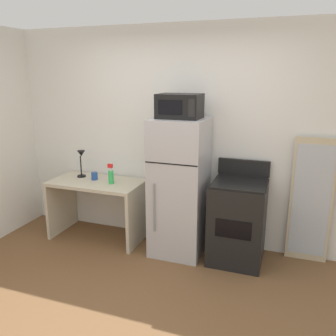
{
  "coord_description": "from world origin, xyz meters",
  "views": [
    {
      "loc": [
        1.25,
        -2.3,
        2.04
      ],
      "look_at": [
        0.04,
        1.1,
        1.06
      ],
      "focal_mm": 37.37,
      "sensor_mm": 36.0,
      "label": 1
    }
  ],
  "objects_px": {
    "refrigerator": "(180,187)",
    "spray_bottle": "(111,176)",
    "oven_range": "(238,221)",
    "leaning_mirror": "(311,201)",
    "coffee_mug": "(94,176)",
    "desk": "(98,198)",
    "microwave": "(180,106)",
    "desk_lamp": "(81,159)"
  },
  "relations": [
    {
      "from": "oven_range",
      "to": "coffee_mug",
      "type": "bearing_deg",
      "value": 179.21
    },
    {
      "from": "desk_lamp",
      "to": "refrigerator",
      "type": "bearing_deg",
      "value": -3.53
    },
    {
      "from": "coffee_mug",
      "to": "microwave",
      "type": "bearing_deg",
      "value": -2.95
    },
    {
      "from": "refrigerator",
      "to": "spray_bottle",
      "type": "bearing_deg",
      "value": -177.33
    },
    {
      "from": "desk",
      "to": "microwave",
      "type": "relative_size",
      "value": 2.5
    },
    {
      "from": "desk_lamp",
      "to": "coffee_mug",
      "type": "bearing_deg",
      "value": -12.33
    },
    {
      "from": "desk_lamp",
      "to": "microwave",
      "type": "relative_size",
      "value": 0.77
    },
    {
      "from": "spray_bottle",
      "to": "desk",
      "type": "bearing_deg",
      "value": 169.99
    },
    {
      "from": "spray_bottle",
      "to": "oven_range",
      "type": "height_order",
      "value": "oven_range"
    },
    {
      "from": "spray_bottle",
      "to": "leaning_mirror",
      "type": "distance_m",
      "value": 2.3
    },
    {
      "from": "coffee_mug",
      "to": "leaning_mirror",
      "type": "relative_size",
      "value": 0.07
    },
    {
      "from": "desk",
      "to": "microwave",
      "type": "distance_m",
      "value": 1.61
    },
    {
      "from": "microwave",
      "to": "oven_range",
      "type": "xyz_separation_m",
      "value": [
        0.67,
        0.03,
        -1.24
      ]
    },
    {
      "from": "desk",
      "to": "desk_lamp",
      "type": "xyz_separation_m",
      "value": [
        -0.26,
        0.08,
        0.47
      ]
    },
    {
      "from": "coffee_mug",
      "to": "oven_range",
      "type": "xyz_separation_m",
      "value": [
        1.81,
        -0.02,
        -0.33
      ]
    },
    {
      "from": "desk",
      "to": "desk_lamp",
      "type": "relative_size",
      "value": 3.26
    },
    {
      "from": "microwave",
      "to": "leaning_mirror",
      "type": "height_order",
      "value": "microwave"
    },
    {
      "from": "oven_range",
      "to": "leaning_mirror",
      "type": "bearing_deg",
      "value": 18.93
    },
    {
      "from": "spray_bottle",
      "to": "coffee_mug",
      "type": "bearing_deg",
      "value": 164.4
    },
    {
      "from": "desk",
      "to": "desk_lamp",
      "type": "distance_m",
      "value": 0.54
    },
    {
      "from": "spray_bottle",
      "to": "refrigerator",
      "type": "xyz_separation_m",
      "value": [
        0.86,
        0.04,
        -0.06
      ]
    },
    {
      "from": "refrigerator",
      "to": "leaning_mirror",
      "type": "xyz_separation_m",
      "value": [
        1.42,
        0.27,
        -0.09
      ]
    },
    {
      "from": "desk",
      "to": "leaning_mirror",
      "type": "bearing_deg",
      "value": 6.11
    },
    {
      "from": "coffee_mug",
      "to": "leaning_mirror",
      "type": "distance_m",
      "value": 2.57
    },
    {
      "from": "desk",
      "to": "microwave",
      "type": "xyz_separation_m",
      "value": [
        1.09,
        -0.02,
        1.18
      ]
    },
    {
      "from": "desk_lamp",
      "to": "desk",
      "type": "bearing_deg",
      "value": -17.74
    },
    {
      "from": "desk_lamp",
      "to": "spray_bottle",
      "type": "relative_size",
      "value": 1.42
    },
    {
      "from": "desk",
      "to": "microwave",
      "type": "height_order",
      "value": "microwave"
    },
    {
      "from": "coffee_mug",
      "to": "refrigerator",
      "type": "distance_m",
      "value": 1.14
    },
    {
      "from": "desk",
      "to": "oven_range",
      "type": "xyz_separation_m",
      "value": [
        1.76,
        0.01,
        -0.06
      ]
    },
    {
      "from": "oven_range",
      "to": "leaning_mirror",
      "type": "xyz_separation_m",
      "value": [
        0.74,
        0.26,
        0.23
      ]
    },
    {
      "from": "desk_lamp",
      "to": "spray_bottle",
      "type": "xyz_separation_m",
      "value": [
        0.49,
        -0.12,
        -0.14
      ]
    },
    {
      "from": "desk_lamp",
      "to": "refrigerator",
      "type": "height_order",
      "value": "refrigerator"
    },
    {
      "from": "microwave",
      "to": "oven_range",
      "type": "distance_m",
      "value": 1.41
    },
    {
      "from": "desk",
      "to": "coffee_mug",
      "type": "relative_size",
      "value": 12.11
    },
    {
      "from": "spray_bottle",
      "to": "microwave",
      "type": "distance_m",
      "value": 1.21
    },
    {
      "from": "spray_bottle",
      "to": "microwave",
      "type": "height_order",
      "value": "microwave"
    },
    {
      "from": "coffee_mug",
      "to": "oven_range",
      "type": "height_order",
      "value": "oven_range"
    },
    {
      "from": "desk_lamp",
      "to": "oven_range",
      "type": "height_order",
      "value": "desk_lamp"
    },
    {
      "from": "desk",
      "to": "oven_range",
      "type": "bearing_deg",
      "value": 0.41
    },
    {
      "from": "coffee_mug",
      "to": "microwave",
      "type": "relative_size",
      "value": 0.21
    },
    {
      "from": "oven_range",
      "to": "desk_lamp",
      "type": "bearing_deg",
      "value": 178.0
    }
  ]
}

